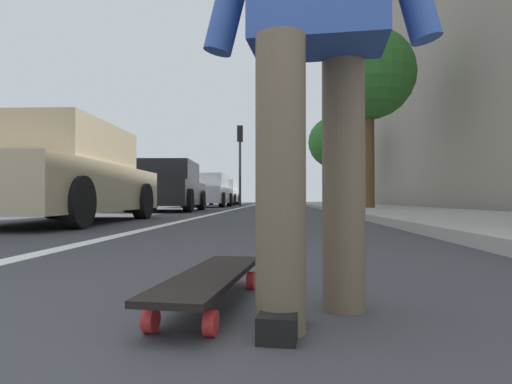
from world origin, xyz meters
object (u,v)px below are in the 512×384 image
at_px(parked_car_far, 208,191).
at_px(traffic_light, 240,150).
at_px(parked_car_mid, 169,187).
at_px(parked_car_end, 222,193).
at_px(parked_car_near, 63,176).
at_px(street_tree_far, 334,142).
at_px(pedestrian_distant, 349,185).
at_px(street_tree_mid, 370,75).
at_px(skateboard, 211,279).
at_px(skater_person, 316,11).

distance_m(parked_car_far, traffic_light, 3.26).
bearing_deg(parked_car_mid, parked_car_end, 0.41).
xyz_separation_m(parked_car_near, street_tree_far, (14.55, -5.94, 2.42)).
xyz_separation_m(parked_car_end, traffic_light, (-3.73, -1.44, 2.10)).
bearing_deg(pedestrian_distant, street_tree_far, -1.95).
bearing_deg(street_tree_mid, pedestrian_distant, 4.40).
relative_size(parked_car_far, traffic_light, 1.01).
bearing_deg(parked_car_end, parked_car_mid, -179.59).
bearing_deg(parked_car_mid, skateboard, -164.33).
distance_m(parked_car_near, street_tree_far, 15.90).
height_order(parked_car_mid, parked_car_end, parked_car_end).
height_order(skater_person, street_tree_far, street_tree_far).
bearing_deg(parked_car_far, skateboard, -170.27).
relative_size(skater_person, street_tree_far, 0.37).
xyz_separation_m(skateboard, pedestrian_distant, (13.62, -2.68, 0.78)).
xyz_separation_m(skater_person, parked_car_far, (17.73, 3.36, -0.22)).
distance_m(parked_car_mid, parked_car_far, 6.46).
relative_size(parked_car_mid, parked_car_far, 1.01).
xyz_separation_m(parked_car_end, street_tree_far, (-4.09, -6.08, 2.42)).
relative_size(parked_car_near, parked_car_mid, 1.04).
height_order(street_tree_mid, pedestrian_distant, street_tree_mid).
xyz_separation_m(parked_car_mid, street_tree_far, (8.25, -5.99, 2.42)).
distance_m(street_tree_mid, pedestrian_distant, 4.04).
distance_m(skateboard, parked_car_mid, 11.57).
distance_m(parked_car_near, pedestrian_distant, 10.51).
relative_size(parked_car_near, traffic_light, 1.06).
relative_size(skateboard, skater_person, 0.52).
xyz_separation_m(skater_person, parked_car_mid, (11.27, 3.46, -0.23)).
distance_m(skater_person, parked_car_near, 6.03).
relative_size(skateboard, pedestrian_distant, 0.56).
relative_size(parked_car_end, pedestrian_distant, 2.76).
xyz_separation_m(skateboard, parked_car_mid, (11.12, 3.12, 0.62)).
height_order(parked_car_near, parked_car_mid, parked_car_near).
xyz_separation_m(parked_car_mid, traffic_light, (8.61, -1.35, 2.10)).
bearing_deg(traffic_light, street_tree_far, -94.46).
bearing_deg(skater_person, pedestrian_distant, -9.61).
height_order(parked_car_end, traffic_light, traffic_light).
relative_size(parked_car_far, pedestrian_distant, 2.70).
bearing_deg(street_tree_far, skateboard, 171.57).
relative_size(parked_car_near, parked_car_far, 1.04).
distance_m(skater_person, parked_car_end, 23.88).
bearing_deg(skater_person, parked_car_far, 10.73).
distance_m(traffic_light, street_tree_far, 4.66).
xyz_separation_m(parked_car_far, parked_car_end, (5.88, 0.19, 0.00)).
relative_size(parked_car_end, street_tree_far, 0.96).
relative_size(skater_person, traffic_light, 0.40).
xyz_separation_m(parked_car_mid, parked_car_far, (6.46, -0.10, 0.00)).
height_order(parked_car_mid, pedestrian_distant, pedestrian_distant).
bearing_deg(skater_person, parked_car_near, 34.53).
height_order(parked_car_far, street_tree_far, street_tree_far).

